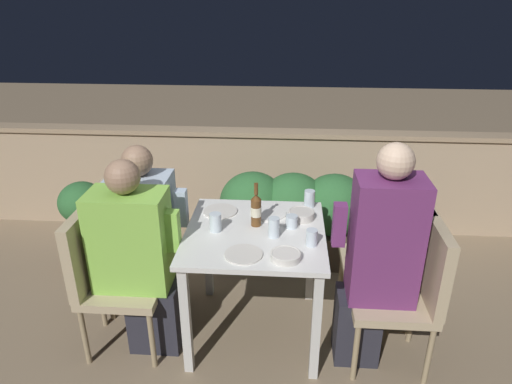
{
  "coord_description": "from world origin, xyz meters",
  "views": [
    {
      "loc": [
        0.17,
        -2.34,
        2.03
      ],
      "look_at": [
        0.0,
        0.06,
        0.95
      ],
      "focal_mm": 32.0,
      "sensor_mm": 36.0,
      "label": 1
    }
  ],
  "objects": [
    {
      "name": "ground_plane",
      "position": [
        0.0,
        0.0,
        0.0
      ],
      "size": [
        16.0,
        16.0,
        0.0
      ],
      "primitive_type": "plane",
      "color": "#847056"
    },
    {
      "name": "parapet_wall",
      "position": [
        0.0,
        1.43,
        0.46
      ],
      "size": [
        9.0,
        0.18,
        0.92
      ],
      "color": "tan",
      "rests_on": "ground_plane"
    },
    {
      "name": "dining_table",
      "position": [
        0.0,
        0.0,
        0.62
      ],
      "size": [
        0.81,
        0.83,
        0.73
      ],
      "color": "white",
      "rests_on": "ground_plane"
    },
    {
      "name": "planter_hedge",
      "position": [
        0.23,
        0.87,
        0.41
      ],
      "size": [
        1.15,
        0.47,
        0.75
      ],
      "color": "brown",
      "rests_on": "ground_plane"
    },
    {
      "name": "chair_left_near",
      "position": [
        -0.87,
        -0.16,
        0.53
      ],
      "size": [
        0.46,
        0.46,
        0.9
      ],
      "color": "tan",
      "rests_on": "ground_plane"
    },
    {
      "name": "person_green_blouse",
      "position": [
        -0.66,
        -0.16,
        0.61
      ],
      "size": [
        0.5,
        0.26,
        1.21
      ],
      "color": "#282833",
      "rests_on": "ground_plane"
    },
    {
      "name": "chair_left_far",
      "position": [
        -0.9,
        0.17,
        0.53
      ],
      "size": [
        0.46,
        0.46,
        0.9
      ],
      "color": "tan",
      "rests_on": "ground_plane"
    },
    {
      "name": "person_blue_shirt",
      "position": [
        -0.69,
        0.17,
        0.59
      ],
      "size": [
        0.47,
        0.26,
        1.18
      ],
      "color": "#282833",
      "rests_on": "ground_plane"
    },
    {
      "name": "chair_right_near",
      "position": [
        0.88,
        -0.17,
        0.53
      ],
      "size": [
        0.46,
        0.46,
        0.9
      ],
      "color": "tan",
      "rests_on": "ground_plane"
    },
    {
      "name": "person_purple_stripe",
      "position": [
        0.68,
        -0.17,
        0.68
      ],
      "size": [
        0.47,
        0.26,
        1.34
      ],
      "color": "#282833",
      "rests_on": "ground_plane"
    },
    {
      "name": "chair_right_far",
      "position": [
        0.88,
        0.17,
        0.53
      ],
      "size": [
        0.46,
        0.46,
        0.9
      ],
      "color": "tan",
      "rests_on": "ground_plane"
    },
    {
      "name": "beer_bottle",
      "position": [
        0.0,
        0.07,
        0.84
      ],
      "size": [
        0.06,
        0.06,
        0.27
      ],
      "color": "brown",
      "rests_on": "dining_table"
    },
    {
      "name": "plate_0",
      "position": [
        0.07,
        0.22,
        0.74
      ],
      "size": [
        0.22,
        0.22,
        0.01
      ],
      "color": "white",
      "rests_on": "dining_table"
    },
    {
      "name": "plate_1",
      "position": [
        -0.04,
        -0.27,
        0.74
      ],
      "size": [
        0.2,
        0.2,
        0.01
      ],
      "color": "silver",
      "rests_on": "dining_table"
    },
    {
      "name": "plate_2",
      "position": [
        -0.24,
        0.23,
        0.74
      ],
      "size": [
        0.21,
        0.21,
        0.01
      ],
      "color": "silver",
      "rests_on": "dining_table"
    },
    {
      "name": "bowl_0",
      "position": [
        0.27,
        0.18,
        0.76
      ],
      "size": [
        0.16,
        0.16,
        0.05
      ],
      "color": "beige",
      "rests_on": "dining_table"
    },
    {
      "name": "bowl_1",
      "position": [
        0.18,
        -0.29,
        0.76
      ],
      "size": [
        0.16,
        0.16,
        0.04
      ],
      "color": "silver",
      "rests_on": "dining_table"
    },
    {
      "name": "glass_cup_0",
      "position": [
        0.32,
        -0.14,
        0.78
      ],
      "size": [
        0.06,
        0.06,
        0.09
      ],
      "color": "silver",
      "rests_on": "dining_table"
    },
    {
      "name": "glass_cup_1",
      "position": [
        -0.23,
        -0.02,
        0.79
      ],
      "size": [
        0.07,
        0.07,
        0.11
      ],
      "color": "silver",
      "rests_on": "dining_table"
    },
    {
      "name": "glass_cup_2",
      "position": [
        0.11,
        -0.06,
        0.79
      ],
      "size": [
        0.06,
        0.06,
        0.12
      ],
      "color": "silver",
      "rests_on": "dining_table"
    },
    {
      "name": "glass_cup_3",
      "position": [
        0.33,
        0.35,
        0.79
      ],
      "size": [
        0.07,
        0.07,
        0.11
      ],
      "color": "silver",
      "rests_on": "dining_table"
    },
    {
      "name": "glass_cup_4",
      "position": [
        0.21,
        0.06,
        0.77
      ],
      "size": [
        0.07,
        0.07,
        0.08
      ],
      "color": "silver",
      "rests_on": "dining_table"
    },
    {
      "name": "potted_plant",
      "position": [
        -1.34,
        0.61,
        0.45
      ],
      "size": [
        0.34,
        0.34,
        0.73
      ],
      "color": "brown",
      "rests_on": "ground_plane"
    }
  ]
}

